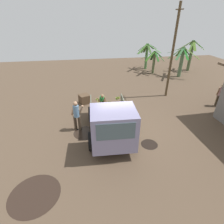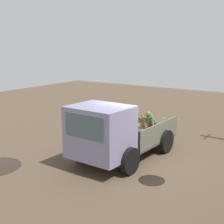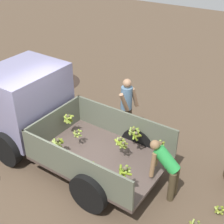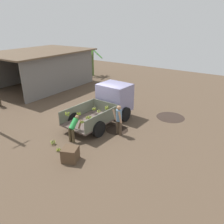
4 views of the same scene
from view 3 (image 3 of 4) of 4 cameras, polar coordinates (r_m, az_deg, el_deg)
ground at (r=7.72m, az=-9.54°, el=-10.99°), size 36.00×36.00×0.00m
mud_patch_0 at (r=8.82m, az=-1.06°, el=-4.28°), size 1.28×1.28×0.01m
mud_patch_2 at (r=11.94m, az=-10.22°, el=5.40°), size 1.80×1.80×0.01m
cargo_truck at (r=8.03m, az=-13.28°, el=0.48°), size 4.65×2.38×2.14m
person_foreground_visitor at (r=8.40m, az=2.70°, el=1.36°), size 0.44×0.74×1.70m
person_worker_loading at (r=6.73m, az=9.94°, el=-9.77°), size 0.70×0.61×1.33m
banana_bunch_on_ground_1 at (r=7.08m, az=19.04°, el=-16.53°), size 0.22×0.22×0.17m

